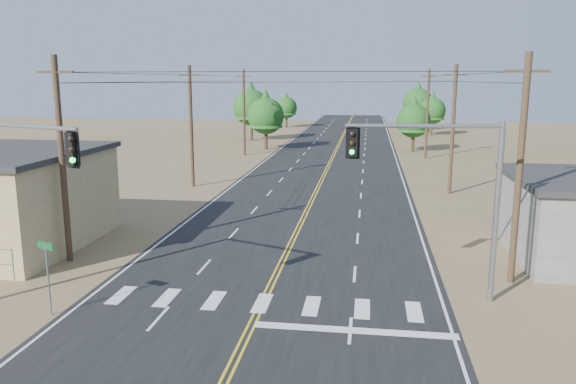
# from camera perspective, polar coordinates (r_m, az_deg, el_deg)

# --- Properties ---
(road) EXTENTS (15.00, 200.00, 0.02)m
(road) POSITION_cam_1_polar(r_m,az_deg,el_deg) (43.98, 2.73, -0.25)
(road) COLOR black
(road) RESTS_ON ground
(utility_pole_left_near) EXTENTS (1.80, 0.30, 10.00)m
(utility_pole_left_near) POSITION_cam_1_polar(r_m,az_deg,el_deg) (29.08, -21.98, 3.14)
(utility_pole_left_near) COLOR #4C3826
(utility_pole_left_near) RESTS_ON ground
(utility_pole_left_mid) EXTENTS (1.80, 0.30, 10.00)m
(utility_pole_left_mid) POSITION_cam_1_polar(r_m,az_deg,el_deg) (47.34, -9.81, 6.68)
(utility_pole_left_mid) COLOR #4C3826
(utility_pole_left_mid) RESTS_ON ground
(utility_pole_left_far) EXTENTS (1.80, 0.30, 10.00)m
(utility_pole_left_far) POSITION_cam_1_polar(r_m,az_deg,el_deg) (66.61, -4.49, 8.13)
(utility_pole_left_far) COLOR #4C3826
(utility_pole_left_far) RESTS_ON ground
(utility_pole_right_near) EXTENTS (1.80, 0.30, 10.00)m
(utility_pole_right_near) POSITION_cam_1_polar(r_m,az_deg,el_deg) (25.98, 22.47, 2.21)
(utility_pole_right_near) COLOR #4C3826
(utility_pole_right_near) RESTS_ON ground
(utility_pole_right_mid) EXTENTS (1.80, 0.30, 10.00)m
(utility_pole_right_mid) POSITION_cam_1_polar(r_m,az_deg,el_deg) (45.50, 16.40, 6.20)
(utility_pole_right_mid) COLOR #4C3826
(utility_pole_right_mid) RESTS_ON ground
(utility_pole_right_far) EXTENTS (1.80, 0.30, 10.00)m
(utility_pole_right_far) POSITION_cam_1_polar(r_m,az_deg,el_deg) (65.31, 13.97, 7.76)
(utility_pole_right_far) COLOR #4C3826
(utility_pole_right_far) RESTS_ON ground
(signal_mast_left) EXTENTS (5.61, 2.49, 7.43)m
(signal_mast_left) POSITION_cam_1_polar(r_m,az_deg,el_deg) (23.63, -26.71, 0.77)
(signal_mast_left) COLOR gray
(signal_mast_left) RESTS_ON ground
(signal_mast_right) EXTENTS (6.12, 0.96, 7.30)m
(signal_mast_right) POSITION_cam_1_polar(r_m,az_deg,el_deg) (22.89, 16.43, 1.04)
(signal_mast_right) COLOR gray
(signal_mast_right) RESTS_ON ground
(street_sign) EXTENTS (0.81, 0.35, 2.90)m
(street_sign) POSITION_cam_1_polar(r_m,az_deg,el_deg) (23.16, -23.26, -6.98)
(street_sign) COLOR gray
(street_sign) RESTS_ON ground
(tree_left_near) EXTENTS (4.66, 4.66, 7.77)m
(tree_left_near) POSITION_cam_1_polar(r_m,az_deg,el_deg) (72.18, -2.27, 8.11)
(tree_left_near) COLOR #3F2D1E
(tree_left_near) RESTS_ON ground
(tree_left_mid) EXTENTS (5.25, 5.25, 8.75)m
(tree_left_mid) POSITION_cam_1_polar(r_m,az_deg,el_deg) (83.06, -3.77, 8.94)
(tree_left_mid) COLOR #3F2D1E
(tree_left_mid) RESTS_ON ground
(tree_left_far) EXTENTS (3.98, 3.98, 6.63)m
(tree_left_far) POSITION_cam_1_polar(r_m,az_deg,el_deg) (105.90, -0.17, 8.78)
(tree_left_far) COLOR #3F2D1E
(tree_left_far) RESTS_ON ground
(tree_right_near) EXTENTS (4.18, 4.18, 6.96)m
(tree_right_near) POSITION_cam_1_polar(r_m,az_deg,el_deg) (71.44, 12.67, 7.41)
(tree_right_near) COLOR #3F2D1E
(tree_right_near) RESTS_ON ground
(tree_right_mid) EXTENTS (4.27, 4.27, 7.12)m
(tree_right_mid) POSITION_cam_1_polar(r_m,az_deg,el_deg) (93.38, 14.45, 8.26)
(tree_right_mid) COLOR #3F2D1E
(tree_right_mid) RESTS_ON ground
(tree_right_far) EXTENTS (5.18, 5.18, 8.63)m
(tree_right_far) POSITION_cam_1_polar(r_m,az_deg,el_deg) (102.90, 13.05, 9.10)
(tree_right_far) COLOR #3F2D1E
(tree_right_far) RESTS_ON ground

